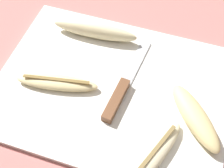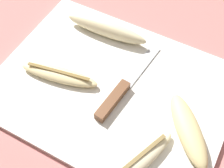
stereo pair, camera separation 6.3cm
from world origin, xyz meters
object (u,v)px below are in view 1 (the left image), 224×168
banana_bright_far (151,157)px  banana_cream_curved (95,30)px  banana_ripe_center (57,82)px  banana_spotted_left (195,117)px  knife (120,92)px

banana_bright_far → banana_cream_curved: 0.31m
banana_bright_far → banana_ripe_center: bearing=157.2°
banana_bright_far → banana_spotted_left: 0.12m
banana_ripe_center → banana_bright_far: bearing=-22.8°
knife → banana_ripe_center: 0.13m
knife → banana_cream_curved: bearing=133.1°
knife → banana_bright_far: (0.09, -0.11, 0.00)m
banana_spotted_left → banana_ripe_center: bearing=-178.9°
banana_bright_far → banana_spotted_left: bearing=58.8°
knife → banana_cream_curved: banana_cream_curved is taller
banana_ripe_center → banana_bright_far: size_ratio=0.98×
banana_ripe_center → banana_spotted_left: size_ratio=1.19×
banana_ripe_center → banana_spotted_left: (0.28, 0.01, 0.01)m
knife → banana_bright_far: bearing=-45.1°
banana_cream_curved → banana_spotted_left: bearing=-30.3°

